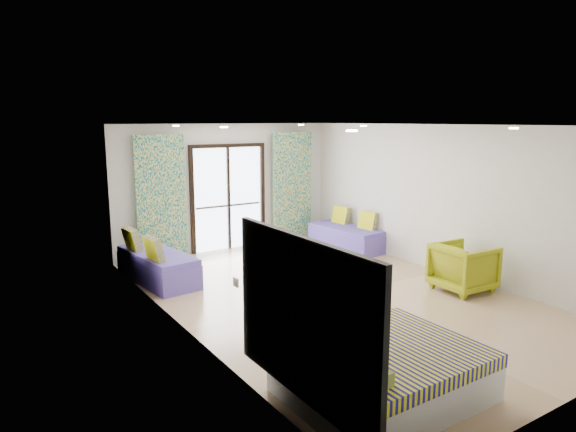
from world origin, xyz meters
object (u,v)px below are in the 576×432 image
bed (382,371)px  daybed_right (346,237)px  armchair (464,265)px  coffee_table (265,251)px  daybed_left (157,265)px

bed → daybed_right: 6.09m
daybed_right → armchair: bearing=-98.1°
bed → coffee_table: coffee_table is taller
bed → daybed_left: (-0.64, 4.94, 0.01)m
daybed_left → armchair: (4.07, -3.23, 0.15)m
daybed_left → coffee_table: size_ratio=2.81×
daybed_left → coffee_table: daybed_left is taller
bed → daybed_left: size_ratio=0.97×
bed → armchair: size_ratio=2.16×
bed → armchair: bearing=26.6°
daybed_left → coffee_table: (1.96, -0.39, 0.06)m
bed → daybed_right: bearing=53.9°
armchair → coffee_table: bearing=39.6°
armchair → bed: bearing=119.6°
daybed_left → daybed_right: size_ratio=1.07×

